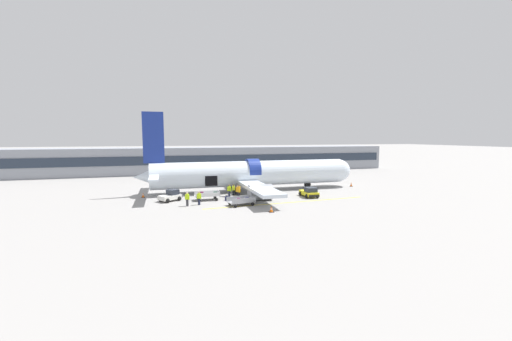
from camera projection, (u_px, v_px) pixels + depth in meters
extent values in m
plane|color=gray|center=(250.00, 202.00, 38.94)|extent=(500.00, 500.00, 0.00)
cube|color=yellow|center=(289.00, 203.00, 38.48)|extent=(21.24, 1.42, 0.01)
cube|color=gray|center=(210.00, 159.00, 72.46)|extent=(85.41, 8.88, 5.68)
cube|color=#232D3D|center=(213.00, 160.00, 68.13)|extent=(83.70, 0.16, 1.82)
cylinder|color=silver|center=(252.00, 173.00, 46.85)|extent=(29.24, 3.72, 3.72)
sphere|color=silver|center=(339.00, 170.00, 50.94)|extent=(3.53, 3.53, 3.53)
cone|color=silver|center=(149.00, 177.00, 42.77)|extent=(4.27, 3.42, 3.42)
cylinder|color=navy|center=(252.00, 171.00, 46.78)|extent=(1.75, 3.72, 3.72)
cube|color=navy|center=(153.00, 138.00, 42.39)|extent=(2.79, 0.28, 6.94)
cube|color=silver|center=(154.00, 177.00, 39.50)|extent=(1.19, 7.19, 0.20)
cube|color=silver|center=(155.00, 171.00, 46.36)|extent=(1.19, 7.19, 0.20)
cube|color=silver|center=(258.00, 188.00, 39.98)|extent=(2.84, 12.84, 0.40)
cube|color=silver|center=(235.00, 175.00, 53.30)|extent=(2.84, 12.84, 0.40)
cylinder|color=gray|center=(260.00, 192.00, 39.83)|extent=(2.98, 2.02, 2.02)
cylinder|color=gray|center=(236.00, 178.00, 53.67)|extent=(2.98, 2.02, 2.02)
cube|color=black|center=(211.00, 181.00, 43.37)|extent=(1.70, 0.12, 1.40)
cylinder|color=#56565B|center=(307.00, 181.00, 49.55)|extent=(0.22, 0.22, 1.14)
sphere|color=black|center=(307.00, 184.00, 49.61)|extent=(1.08, 1.08, 1.08)
cylinder|color=#56565B|center=(237.00, 187.00, 43.76)|extent=(0.22, 0.22, 1.14)
sphere|color=black|center=(237.00, 191.00, 43.82)|extent=(1.08, 1.08, 1.08)
cylinder|color=#56565B|center=(230.00, 182.00, 48.64)|extent=(0.22, 0.22, 1.14)
sphere|color=black|center=(230.00, 185.00, 48.70)|extent=(1.08, 1.08, 1.08)
cube|color=silver|center=(170.00, 197.00, 39.34)|extent=(2.99, 2.73, 0.54)
cube|color=#232833|center=(173.00, 192.00, 39.63)|extent=(1.69, 1.72, 0.64)
cube|color=black|center=(179.00, 196.00, 40.40)|extent=(0.88, 1.18, 0.27)
sphere|color=black|center=(179.00, 198.00, 39.61)|extent=(0.56, 0.56, 0.56)
sphere|color=black|center=(172.00, 197.00, 40.50)|extent=(0.56, 0.56, 0.56)
sphere|color=black|center=(167.00, 201.00, 38.24)|extent=(0.56, 0.56, 0.56)
sphere|color=black|center=(160.00, 199.00, 39.12)|extent=(0.56, 0.56, 0.56)
cube|color=yellow|center=(309.00, 193.00, 42.23)|extent=(1.66, 3.12, 0.50)
cube|color=#232833|center=(311.00, 190.00, 41.66)|extent=(1.39, 1.42, 0.61)
cube|color=black|center=(314.00, 196.00, 40.71)|extent=(1.45, 0.15, 0.25)
sphere|color=black|center=(307.00, 196.00, 41.05)|extent=(0.56, 0.56, 0.56)
sphere|color=black|center=(318.00, 196.00, 41.45)|extent=(0.56, 0.56, 0.56)
sphere|color=black|center=(301.00, 194.00, 43.07)|extent=(0.56, 0.56, 0.56)
sphere|color=black|center=(311.00, 193.00, 43.46)|extent=(0.56, 0.56, 0.56)
cube|color=silver|center=(207.00, 195.00, 39.93)|extent=(3.19, 1.73, 0.05)
cube|color=silver|center=(219.00, 193.00, 40.29)|extent=(0.10, 1.65, 0.44)
cube|color=silver|center=(208.00, 195.00, 39.14)|extent=(3.09, 0.14, 0.44)
cube|color=silver|center=(206.00, 192.00, 40.67)|extent=(3.09, 0.14, 0.44)
cube|color=#333338|center=(223.00, 197.00, 40.47)|extent=(0.90, 0.10, 0.06)
sphere|color=black|center=(217.00, 199.00, 39.46)|extent=(0.40, 0.40, 0.40)
sphere|color=black|center=(215.00, 197.00, 41.04)|extent=(0.40, 0.40, 0.40)
sphere|color=black|center=(199.00, 200.00, 38.90)|extent=(0.40, 0.40, 0.40)
sphere|color=black|center=(198.00, 198.00, 40.49)|extent=(0.40, 0.40, 0.40)
cube|color=#721951|center=(202.00, 194.00, 39.70)|extent=(0.36, 0.28, 0.48)
cube|color=#4C1E1E|center=(200.00, 194.00, 40.02)|extent=(0.41, 0.32, 0.35)
cube|color=#14472D|center=(215.00, 193.00, 40.12)|extent=(0.47, 0.30, 0.40)
cube|color=#999BA0|center=(241.00, 202.00, 36.89)|extent=(3.38, 2.26, 0.05)
cube|color=#999BA0|center=(253.00, 198.00, 37.58)|extent=(0.40, 1.63, 0.55)
cube|color=#999BA0|center=(244.00, 200.00, 36.16)|extent=(2.99, 0.69, 0.55)
cube|color=#999BA0|center=(238.00, 198.00, 37.56)|extent=(2.99, 0.69, 0.55)
cube|color=#333338|center=(256.00, 202.00, 37.85)|extent=(0.90, 0.27, 0.06)
sphere|color=black|center=(253.00, 204.00, 36.71)|extent=(0.40, 0.40, 0.40)
sphere|color=black|center=(246.00, 201.00, 38.15)|extent=(0.40, 0.40, 0.40)
sphere|color=black|center=(236.00, 206.00, 35.68)|extent=(0.40, 0.40, 0.40)
sphere|color=black|center=(230.00, 203.00, 37.13)|extent=(0.40, 0.40, 0.40)
cube|color=#2D2D33|center=(242.00, 200.00, 36.99)|extent=(0.49, 0.24, 0.43)
cube|color=#1E2347|center=(247.00, 199.00, 37.25)|extent=(0.53, 0.30, 0.44)
cube|color=#721951|center=(239.00, 200.00, 36.77)|extent=(0.37, 0.28, 0.44)
cube|color=#2D2D33|center=(235.00, 201.00, 36.17)|extent=(0.44, 0.30, 0.43)
cylinder|color=black|center=(234.00, 193.00, 43.11)|extent=(0.39, 0.39, 0.75)
cylinder|color=#CCE523|center=(233.00, 188.00, 43.04)|extent=(0.49, 0.49, 0.59)
sphere|color=brown|center=(233.00, 185.00, 43.00)|extent=(0.21, 0.21, 0.21)
cylinder|color=#CCE523|center=(234.00, 188.00, 43.24)|extent=(0.16, 0.16, 0.55)
cylinder|color=#CCE523|center=(233.00, 189.00, 42.85)|extent=(0.16, 0.16, 0.55)
cylinder|color=#1E2338|center=(199.00, 202.00, 37.18)|extent=(0.36, 0.36, 0.77)
cylinder|color=#B7E019|center=(199.00, 196.00, 37.10)|extent=(0.47, 0.47, 0.61)
sphere|color=tan|center=(199.00, 192.00, 37.06)|extent=(0.21, 0.21, 0.21)
cylinder|color=#B7E019|center=(197.00, 196.00, 37.12)|extent=(0.15, 0.15, 0.56)
cylinder|color=#B7E019|center=(201.00, 196.00, 37.09)|extent=(0.15, 0.15, 0.56)
cylinder|color=#1E2338|center=(229.00, 194.00, 42.20)|extent=(0.40, 0.40, 0.81)
cylinder|color=#B7E019|center=(229.00, 188.00, 42.13)|extent=(0.52, 0.52, 0.63)
sphere|color=brown|center=(229.00, 185.00, 42.08)|extent=(0.22, 0.22, 0.22)
cylinder|color=#B7E019|center=(231.00, 189.00, 42.08)|extent=(0.16, 0.16, 0.58)
cylinder|color=#B7E019|center=(228.00, 189.00, 42.19)|extent=(0.16, 0.16, 0.58)
cylinder|color=black|center=(237.00, 194.00, 41.88)|extent=(0.39, 0.39, 0.76)
cylinder|color=orange|center=(237.00, 189.00, 41.80)|extent=(0.50, 0.50, 0.60)
sphere|color=#9E7556|center=(237.00, 186.00, 41.76)|extent=(0.21, 0.21, 0.21)
cylinder|color=orange|center=(236.00, 190.00, 41.94)|extent=(0.16, 0.16, 0.55)
cylinder|color=orange|center=(238.00, 190.00, 41.69)|extent=(0.16, 0.16, 0.55)
cylinder|color=#2D2D33|center=(187.00, 203.00, 36.49)|extent=(0.40, 0.40, 0.80)
cylinder|color=#B7E019|center=(187.00, 197.00, 36.41)|extent=(0.51, 0.51, 0.63)
sphere|color=beige|center=(187.00, 193.00, 36.37)|extent=(0.22, 0.22, 0.22)
cylinder|color=#B7E019|center=(185.00, 197.00, 36.47)|extent=(0.16, 0.16, 0.58)
cylinder|color=#B7E019|center=(189.00, 197.00, 36.37)|extent=(0.16, 0.16, 0.58)
cylinder|color=black|center=(239.00, 195.00, 40.80)|extent=(0.35, 0.35, 0.90)
cylinder|color=orange|center=(239.00, 189.00, 40.72)|extent=(0.45, 0.45, 0.71)
sphere|color=brown|center=(239.00, 186.00, 40.67)|extent=(0.25, 0.25, 0.25)
cylinder|color=orange|center=(239.00, 190.00, 40.97)|extent=(0.14, 0.14, 0.65)
cylinder|color=orange|center=(239.00, 190.00, 40.48)|extent=(0.14, 0.14, 0.65)
cube|color=#1E2347|center=(227.00, 199.00, 39.59)|extent=(0.52, 0.43, 0.56)
cube|color=black|center=(227.00, 196.00, 39.55)|extent=(0.28, 0.19, 0.12)
cube|color=black|center=(351.00, 186.00, 50.98)|extent=(0.45, 0.45, 0.03)
cone|color=orange|center=(351.00, 184.00, 50.94)|extent=(0.33, 0.33, 0.72)
cylinder|color=white|center=(351.00, 184.00, 50.94)|extent=(0.19, 0.19, 0.09)
cube|color=black|center=(271.00, 212.00, 33.62)|extent=(0.55, 0.55, 0.03)
cone|color=orange|center=(271.00, 209.00, 33.59)|extent=(0.41, 0.41, 0.62)
cylinder|color=white|center=(271.00, 209.00, 33.59)|extent=(0.24, 0.24, 0.07)
cube|color=black|center=(268.00, 198.00, 41.02)|extent=(0.58, 0.58, 0.03)
cone|color=orange|center=(268.00, 196.00, 40.99)|extent=(0.43, 0.43, 0.62)
cylinder|color=white|center=(268.00, 196.00, 40.99)|extent=(0.25, 0.25, 0.07)
cube|color=black|center=(143.00, 197.00, 41.73)|extent=(0.51, 0.51, 0.03)
cone|color=orange|center=(143.00, 195.00, 41.70)|extent=(0.38, 0.38, 0.65)
cylinder|color=white|center=(143.00, 195.00, 41.69)|extent=(0.22, 0.22, 0.08)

